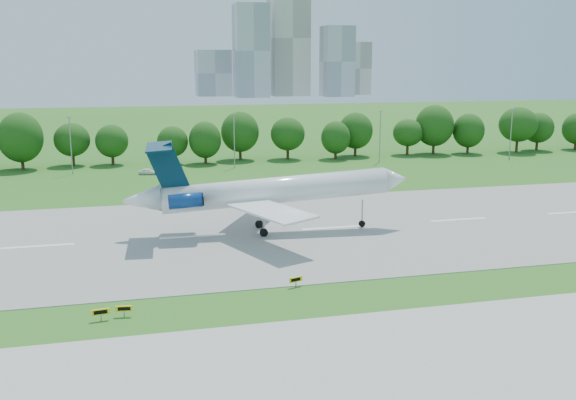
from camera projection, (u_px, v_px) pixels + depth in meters
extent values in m
plane|color=#266019|center=(218.00, 302.00, 63.94)|extent=(600.00, 600.00, 0.00)
cube|color=gray|center=(193.00, 237.00, 87.66)|extent=(400.00, 45.00, 0.08)
cube|color=#ADADA8|center=(251.00, 389.00, 46.85)|extent=(400.00, 23.00, 0.08)
cylinder|color=#382314|center=(76.00, 159.00, 146.21)|extent=(0.70, 0.70, 3.60)
sphere|color=#184010|center=(74.00, 140.00, 145.29)|extent=(8.40, 8.40, 8.40)
cylinder|color=#382314|center=(248.00, 153.00, 155.58)|extent=(0.70, 0.70, 3.60)
sphere|color=#184010|center=(248.00, 135.00, 154.65)|extent=(8.40, 8.40, 8.40)
cylinder|color=#382314|center=(401.00, 148.00, 164.94)|extent=(0.70, 0.70, 3.60)
sphere|color=#184010|center=(402.00, 131.00, 164.02)|extent=(8.40, 8.40, 8.40)
cylinder|color=#382314|center=(538.00, 144.00, 174.31)|extent=(0.70, 0.70, 3.60)
sphere|color=#184010|center=(539.00, 127.00, 173.38)|extent=(8.40, 8.40, 8.40)
cylinder|color=gray|center=(71.00, 146.00, 135.84)|extent=(0.24, 0.24, 12.00)
cube|color=gray|center=(69.00, 117.00, 134.55)|extent=(0.90, 0.25, 0.18)
cylinder|color=gray|center=(234.00, 141.00, 144.03)|extent=(0.24, 0.24, 12.00)
cube|color=gray|center=(234.00, 114.00, 142.75)|extent=(0.90, 0.25, 0.18)
cylinder|color=gray|center=(380.00, 137.00, 152.23)|extent=(0.24, 0.24, 12.00)
cube|color=gray|center=(381.00, 111.00, 150.94)|extent=(0.90, 0.25, 0.18)
cylinder|color=gray|center=(511.00, 133.00, 160.42)|extent=(0.24, 0.24, 12.00)
cube|color=gray|center=(513.00, 109.00, 159.14)|extent=(0.90, 0.25, 0.18)
cube|color=#B2B2B7|center=(251.00, 51.00, 435.70)|extent=(22.00, 22.00, 62.00)
cube|color=beige|center=(288.00, 39.00, 455.07)|extent=(26.00, 26.00, 80.00)
cube|color=#B2B2B7|center=(337.00, 62.00, 446.47)|extent=(20.00, 20.00, 48.00)
cube|color=beige|center=(356.00, 68.00, 476.64)|extent=(18.00, 18.00, 38.00)
cube|color=#B2B2B7|center=(213.00, 73.00, 457.20)|extent=(24.00, 24.00, 32.00)
cylinder|color=white|center=(276.00, 190.00, 89.15)|extent=(31.75, 5.49, 5.49)
cone|color=white|center=(395.00, 179.00, 92.05)|extent=(3.77, 3.87, 3.86)
cone|color=white|center=(142.00, 200.00, 86.03)|extent=(5.44, 3.96, 3.95)
cube|color=white|center=(271.00, 211.00, 82.01)|extent=(9.91, 14.60, 0.57)
cube|color=white|center=(256.00, 189.00, 96.11)|extent=(11.08, 14.48, 0.57)
cube|color=#05253B|center=(168.00, 169.00, 85.79)|extent=(5.63, 0.85, 7.15)
cube|color=#05253B|center=(159.00, 147.00, 84.98)|extent=(3.93, 10.13, 0.43)
cylinder|color=navy|center=(185.00, 201.00, 84.37)|extent=(4.62, 2.25, 2.24)
cylinder|color=navy|center=(184.00, 193.00, 89.61)|extent=(4.62, 2.25, 2.24)
cylinder|color=gray|center=(362.00, 212.00, 92.15)|extent=(0.21, 0.21, 3.54)
cylinder|color=black|center=(362.00, 224.00, 92.53)|extent=(0.96, 0.37, 0.94)
cylinder|color=gray|center=(264.00, 220.00, 87.32)|extent=(0.25, 0.25, 3.54)
cylinder|color=black|center=(264.00, 233.00, 87.69)|extent=(1.18, 0.54, 1.15)
cylinder|color=gray|center=(259.00, 212.00, 91.75)|extent=(0.25, 0.25, 3.54)
cylinder|color=black|center=(259.00, 224.00, 92.12)|extent=(1.18, 0.54, 1.15)
cube|color=gray|center=(124.00, 313.00, 60.13)|extent=(0.11, 0.11, 0.68)
cube|color=yellow|center=(124.00, 308.00, 60.03)|extent=(1.55, 0.38, 0.53)
cube|color=black|center=(124.00, 309.00, 59.92)|extent=(1.15, 0.18, 0.34)
cube|color=gray|center=(101.00, 317.00, 59.22)|extent=(0.11, 0.11, 0.71)
cube|color=yellow|center=(101.00, 312.00, 59.11)|extent=(1.63, 0.38, 0.56)
cube|color=black|center=(101.00, 312.00, 59.01)|extent=(1.21, 0.17, 0.35)
cube|color=gray|center=(296.00, 284.00, 68.16)|extent=(0.12, 0.12, 0.68)
cube|color=yellow|center=(296.00, 279.00, 68.06)|extent=(1.54, 0.66, 0.54)
cube|color=black|center=(296.00, 280.00, 67.97)|extent=(1.12, 0.39, 0.34)
imported|color=white|center=(148.00, 172.00, 136.43)|extent=(4.12, 2.42, 1.32)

